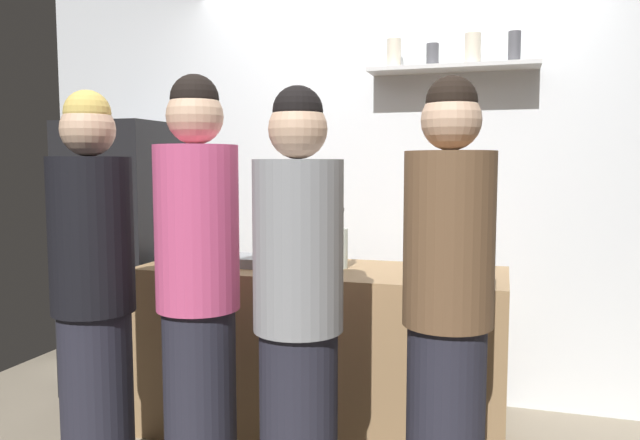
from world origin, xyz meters
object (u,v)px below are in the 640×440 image
at_px(wine_bottle_dark_glass, 454,255).
at_px(water_bottle_plastic, 197,244).
at_px(baking_pan, 238,260).
at_px(wine_bottle_green_glass, 306,241).
at_px(wine_bottle_amber_glass, 175,239).
at_px(refrigerator, 127,256).
at_px(utensil_holder, 462,258).
at_px(person_blonde, 94,300).
at_px(person_brown_jacket, 447,312).
at_px(person_grey_hoodie, 298,318).
at_px(person_pink_top, 198,296).
at_px(wine_bottle_pale_glass, 341,246).

relative_size(wine_bottle_dark_glass, water_bottle_plastic, 1.46).
distance_m(wine_bottle_dark_glass, water_bottle_plastic, 1.44).
bearing_deg(baking_pan, wine_bottle_dark_glass, -6.21).
xyz_separation_m(wine_bottle_dark_glass, wine_bottle_green_glass, (-0.81, 0.29, -0.00)).
xyz_separation_m(wine_bottle_green_glass, water_bottle_plastic, (-0.61, -0.10, -0.03)).
height_order(wine_bottle_amber_glass, water_bottle_plastic, wine_bottle_amber_glass).
bearing_deg(refrigerator, utensil_holder, -3.73).
relative_size(refrigerator, person_blonde, 0.97).
distance_m(wine_bottle_dark_glass, person_brown_jacket, 0.54).
bearing_deg(person_grey_hoodie, person_pink_top, 147.31).
height_order(refrigerator, wine_bottle_dark_glass, refrigerator).
relative_size(wine_bottle_dark_glass, person_pink_top, 0.18).
distance_m(wine_bottle_amber_glass, person_blonde, 0.89).
xyz_separation_m(refrigerator, utensil_holder, (2.10, -0.14, 0.10)).
height_order(utensil_holder, person_pink_top, person_pink_top).
distance_m(wine_bottle_amber_glass, person_grey_hoodie, 1.35).
bearing_deg(baking_pan, refrigerator, 158.76).
bearing_deg(person_blonde, person_grey_hoodie, -65.41).
distance_m(baking_pan, person_pink_top, 0.77).
relative_size(baking_pan, wine_bottle_dark_glass, 1.07).
relative_size(wine_bottle_green_glass, person_grey_hoodie, 0.18).
relative_size(wine_bottle_dark_glass, wine_bottle_amber_glass, 0.99).
bearing_deg(baking_pan, wine_bottle_green_glass, 25.97).
distance_m(refrigerator, water_bottle_plastic, 0.75).
xyz_separation_m(baking_pan, person_grey_hoodie, (0.63, -0.82, -0.07)).
distance_m(wine_bottle_pale_glass, person_brown_jacket, 0.94).
xyz_separation_m(water_bottle_plastic, person_brown_jacket, (1.44, -0.71, -0.11)).
bearing_deg(refrigerator, wine_bottle_amber_glass, -31.24).
height_order(refrigerator, baking_pan, refrigerator).
bearing_deg(utensil_holder, refrigerator, 176.27).
bearing_deg(person_blonde, water_bottle_plastic, 23.83).
relative_size(refrigerator, wine_bottle_green_glass, 5.44).
relative_size(wine_bottle_pale_glass, person_brown_jacket, 0.18).
relative_size(water_bottle_plastic, person_pink_top, 0.12).
bearing_deg(wine_bottle_dark_glass, wine_bottle_green_glass, 160.59).
distance_m(water_bottle_plastic, person_brown_jacket, 1.61).
relative_size(wine_bottle_green_glass, person_pink_top, 0.17).
distance_m(baking_pan, wine_bottle_green_glass, 0.38).
distance_m(refrigerator, wine_bottle_pale_glass, 1.54).
relative_size(person_brown_jacket, person_pink_top, 0.98).
bearing_deg(utensil_holder, wine_bottle_green_glass, -175.34).
bearing_deg(wine_bottle_pale_glass, utensil_holder, 15.79).
xyz_separation_m(wine_bottle_amber_glass, water_bottle_plastic, (0.12, 0.03, -0.03)).
relative_size(refrigerator, baking_pan, 4.99).
xyz_separation_m(person_blonde, person_pink_top, (0.45, 0.08, 0.03)).
bearing_deg(baking_pan, person_brown_jacket, -28.96).
distance_m(person_brown_jacket, person_pink_top, 1.00).
xyz_separation_m(water_bottle_plastic, person_grey_hoodie, (0.90, -0.88, -0.14)).
bearing_deg(utensil_holder, wine_bottle_pale_glass, -164.21).
distance_m(wine_bottle_amber_glass, person_pink_top, 0.98).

